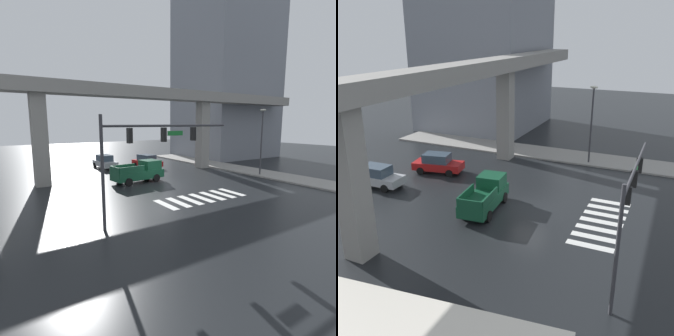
% 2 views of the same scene
% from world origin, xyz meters
% --- Properties ---
extents(ground_plane, '(120.00, 120.00, 0.00)m').
position_xyz_m(ground_plane, '(0.00, 0.00, 0.00)').
color(ground_plane, black).
extents(crosswalk_stripes, '(7.15, 2.80, 0.01)m').
position_xyz_m(crosswalk_stripes, '(-0.00, -5.17, 0.01)').
color(crosswalk_stripes, silver).
rests_on(crosswalk_stripes, ground).
extents(elevated_overpass, '(51.75, 2.37, 9.59)m').
position_xyz_m(elevated_overpass, '(0.00, 6.14, 8.22)').
color(elevated_overpass, gray).
rests_on(elevated_overpass, ground).
extents(office_building, '(14.12, 13.19, 29.33)m').
position_xyz_m(office_building, '(21.57, 14.42, 14.66)').
color(office_building, gray).
rests_on(office_building, ground).
extents(sidewalk_east, '(4.00, 36.00, 0.15)m').
position_xyz_m(sidewalk_east, '(12.51, 2.00, 0.07)').
color(sidewalk_east, gray).
rests_on(sidewalk_east, ground).
extents(pickup_truck, '(5.26, 2.47, 2.08)m').
position_xyz_m(pickup_truck, '(-1.23, 2.69, 0.99)').
color(pickup_truck, '#14472D').
rests_on(pickup_truck, ground).
extents(sedan_red, '(2.55, 4.56, 1.72)m').
position_xyz_m(sedan_red, '(3.45, 9.85, 0.85)').
color(sedan_red, red).
rests_on(sedan_red, ground).
extents(sedan_silver, '(2.09, 4.37, 1.72)m').
position_xyz_m(sedan_silver, '(-1.25, 12.48, 0.85)').
color(sedan_silver, '#A8AAAF').
rests_on(sedan_silver, ground).
extents(traffic_signal_mast, '(8.69, 0.32, 6.20)m').
position_xyz_m(traffic_signal_mast, '(-5.93, -7.28, 4.56)').
color(traffic_signal_mast, '#38383D').
rests_on(traffic_signal_mast, ground).
extents(street_lamp_near_corner, '(0.44, 0.70, 7.24)m').
position_xyz_m(street_lamp_near_corner, '(11.31, -1.67, 4.56)').
color(street_lamp_near_corner, '#38383D').
rests_on(street_lamp_near_corner, ground).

